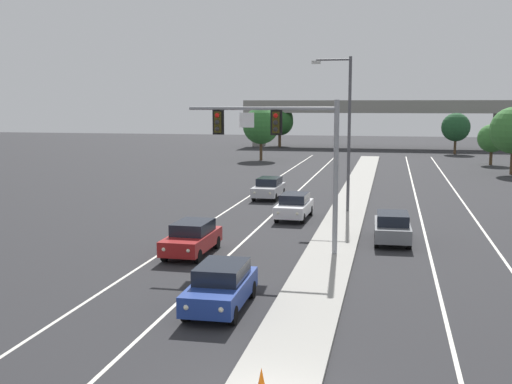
{
  "coord_description": "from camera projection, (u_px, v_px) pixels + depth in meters",
  "views": [
    {
      "loc": [
        2.76,
        -13.97,
        7.19
      ],
      "look_at": [
        -3.2,
        14.15,
        3.2
      ],
      "focal_mm": 44.97,
      "sensor_mm": 36.0,
      "label": 1
    }
  ],
  "objects": [
    {
      "name": "median_island",
      "position": [
        333.0,
        244.0,
        32.52
      ],
      "size": [
        2.4,
        110.0,
        0.15
      ],
      "primitive_type": "cube",
      "color": "#9E9B93",
      "rests_on": "ground"
    },
    {
      "name": "tree_far_right_a",
      "position": [
        492.0,
        138.0,
        74.81
      ],
      "size": [
        3.3,
        3.3,
        4.78
      ],
      "color": "#4C3823",
      "rests_on": "ground"
    },
    {
      "name": "tree_far_left_b",
      "position": [
        279.0,
        120.0,
        108.07
      ],
      "size": [
        4.71,
        4.71,
        6.81
      ],
      "color": "#4C3823",
      "rests_on": "ground"
    },
    {
      "name": "car_oncoming_white",
      "position": [
        294.0,
        206.0,
        40.08
      ],
      "size": [
        1.91,
        4.51,
        1.58
      ],
      "color": "silver",
      "rests_on": "ground"
    },
    {
      "name": "edge_stripe_left",
      "position": [
        218.0,
        217.0,
        40.96
      ],
      "size": [
        0.14,
        100.0,
        0.01
      ],
      "primitive_type": "cube",
      "color": "silver",
      "rests_on": "ground"
    },
    {
      "name": "street_lamp_median",
      "position": [
        346.0,
        125.0,
        41.37
      ],
      "size": [
        2.58,
        0.28,
        10.0
      ],
      "color": "#4C4C51",
      "rests_on": "median_island"
    },
    {
      "name": "overhead_signal_mast",
      "position": [
        288.0,
        143.0,
        30.0
      ],
      "size": [
        7.17,
        0.44,
        7.2
      ],
      "color": "gray",
      "rests_on": "median_island"
    },
    {
      "name": "lane_stripe_oncoming_center",
      "position": [
        268.0,
        218.0,
        40.28
      ],
      "size": [
        0.14,
        100.0,
        0.01
      ],
      "primitive_type": "cube",
      "color": "silver",
      "rests_on": "ground"
    },
    {
      "name": "tree_far_left_c",
      "position": [
        280.0,
        122.0,
        104.93
      ],
      "size": [
        4.35,
        4.35,
        6.29
      ],
      "color": "#4C3823",
      "rests_on": "ground"
    },
    {
      "name": "car_oncoming_blue",
      "position": [
        221.0,
        286.0,
        22.51
      ],
      "size": [
        1.86,
        4.49,
        1.58
      ],
      "color": "navy",
      "rests_on": "ground"
    },
    {
      "name": "lane_stripe_receding_center",
      "position": [
        422.0,
        224.0,
        38.35
      ],
      "size": [
        0.14,
        100.0,
        0.01
      ],
      "primitive_type": "cube",
      "color": "silver",
      "rests_on": "ground"
    },
    {
      "name": "tree_far_left_a",
      "position": [
        261.0,
        126.0,
        80.85
      ],
      "size": [
        4.62,
        4.62,
        6.68
      ],
      "color": "#4C3823",
      "rests_on": "ground"
    },
    {
      "name": "car_oncoming_red",
      "position": [
        192.0,
        238.0,
        30.6
      ],
      "size": [
        1.88,
        4.49,
        1.58
      ],
      "color": "maroon",
      "rests_on": "ground"
    },
    {
      "name": "edge_stripe_right",
      "position": [
        480.0,
        226.0,
        37.67
      ],
      "size": [
        0.14,
        100.0,
        0.01
      ],
      "primitive_type": "cube",
      "color": "silver",
      "rests_on": "ground"
    },
    {
      "name": "car_oncoming_silver",
      "position": [
        269.0,
        188.0,
        48.66
      ],
      "size": [
        1.91,
        4.51,
        1.58
      ],
      "color": "#B7B7BC",
      "rests_on": "ground"
    },
    {
      "name": "car_receding_grey",
      "position": [
        392.0,
        227.0,
        33.27
      ],
      "size": [
        1.92,
        4.51,
        1.58
      ],
      "color": "slate",
      "rests_on": "ground"
    },
    {
      "name": "tree_far_right_b",
      "position": [
        456.0,
        127.0,
        90.83
      ],
      "size": [
        4.04,
        4.04,
        5.84
      ],
      "color": "#4C3823",
      "rests_on": "ground"
    },
    {
      "name": "traffic_cone_median_nose",
      "position": [
        261.0,
        383.0,
        15.43
      ],
      "size": [
        0.36,
        0.36,
        0.74
      ],
      "color": "black",
      "rests_on": "median_island"
    },
    {
      "name": "overpass_bridge",
      "position": [
        375.0,
        112.0,
        103.44
      ],
      "size": [
        42.4,
        6.4,
        7.65
      ],
      "color": "gray",
      "rests_on": "ground"
    }
  ]
}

